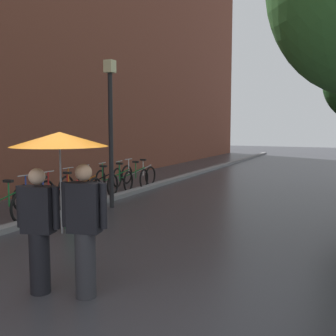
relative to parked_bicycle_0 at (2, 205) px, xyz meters
name	(u,v)px	position (x,y,z in m)	size (l,w,h in m)	color
ground_plane	(47,311)	(3.99, -2.97, -0.38)	(80.00, 80.00, 0.00)	#2D2D33
building_facade	(25,28)	(-6.01, 7.03, 6.03)	(8.00, 36.00, 12.81)	brown
kerb_strip	(167,182)	(0.79, 7.03, -0.32)	(0.30, 36.00, 0.12)	slate
parked_bicycle_0	(2,205)	(0.00, 0.00, 0.00)	(1.16, 0.84, 0.96)	black
parked_bicycle_1	(38,199)	(0.21, 0.90, 0.00)	(1.15, 0.81, 0.96)	black
parked_bicycle_2	(62,193)	(0.16, 1.83, 0.00)	(1.10, 0.74, 0.96)	black
parked_bicycle_3	(80,188)	(0.02, 2.81, 0.00)	(1.09, 0.71, 0.96)	black
parked_bicycle_4	(98,184)	(0.02, 3.69, 0.00)	(1.15, 0.82, 0.96)	black
parked_bicycle_5	(114,180)	(0.01, 4.63, 0.00)	(1.16, 0.83, 0.96)	black
parked_bicycle_6	(130,178)	(0.17, 5.41, 0.00)	(1.15, 0.81, 0.96)	black
parked_bicycle_7	(138,174)	(-0.01, 6.29, 0.00)	(1.11, 0.75, 0.96)	black
couple_under_umbrella	(61,185)	(3.88, -2.53, 1.05)	(1.20, 1.20, 2.08)	black
street_lamp_post	(111,122)	(1.39, 2.37, 1.89)	(0.24, 0.24, 3.84)	black
litter_bin	(75,208)	(1.85, 0.26, 0.05)	(0.44, 0.44, 0.85)	#1E4C28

